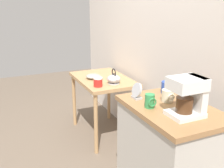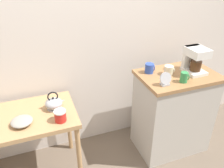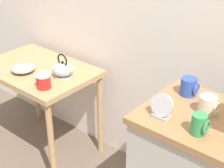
# 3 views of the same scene
# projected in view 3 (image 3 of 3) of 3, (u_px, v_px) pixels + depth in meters

# --- Properties ---
(wooden_table) EXTENTS (0.88, 0.59, 0.74)m
(wooden_table) POSITION_uv_depth(u_px,v_px,m) (39.00, 79.00, 2.62)
(wooden_table) COLOR tan
(wooden_table) RESTS_ON ground_plane
(bowl_stoneware) EXTENTS (0.18, 0.18, 0.06)m
(bowl_stoneware) POSITION_uv_depth(u_px,v_px,m) (23.00, 68.00, 2.49)
(bowl_stoneware) COLOR #9E998C
(bowl_stoneware) RESTS_ON wooden_table
(teakettle) EXTENTS (0.19, 0.15, 0.18)m
(teakettle) POSITION_uv_depth(u_px,v_px,m) (63.00, 69.00, 2.42)
(teakettle) COLOR #B2B5BA
(teakettle) RESTS_ON wooden_table
(canister_enamel) EXTENTS (0.10, 0.10, 0.10)m
(canister_enamel) POSITION_uv_depth(u_px,v_px,m) (44.00, 81.00, 2.27)
(canister_enamel) COLOR red
(canister_enamel) RESTS_ON wooden_table
(mug_tall_green) EXTENTS (0.08, 0.07, 0.10)m
(mug_tall_green) POSITION_uv_depth(u_px,v_px,m) (199.00, 125.00, 1.48)
(mug_tall_green) COLOR #338C4C
(mug_tall_green) RESTS_ON kitchen_counter
(mug_blue) EXTENTS (0.09, 0.09, 0.10)m
(mug_blue) POSITION_uv_depth(u_px,v_px,m) (189.00, 87.00, 1.80)
(mug_blue) COLOR #2D4CAD
(mug_blue) RESTS_ON kitchen_counter
(mug_small_cream) EXTENTS (0.09, 0.09, 0.09)m
(mug_small_cream) POSITION_uv_depth(u_px,v_px,m) (208.00, 105.00, 1.64)
(mug_small_cream) COLOR beige
(mug_small_cream) RESTS_ON kitchen_counter
(table_clock) EXTENTS (0.11, 0.06, 0.13)m
(table_clock) POSITION_uv_depth(u_px,v_px,m) (162.00, 108.00, 1.60)
(table_clock) COLOR #B2B5BA
(table_clock) RESTS_ON kitchen_counter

